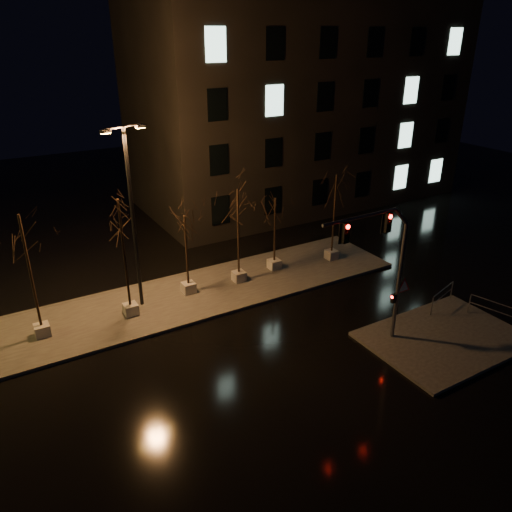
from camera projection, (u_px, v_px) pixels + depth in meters
ground at (263, 349)px, 21.93m from camera, size 90.00×90.00×0.00m
median at (205, 292)px, 26.62m from camera, size 22.00×5.00×0.15m
sidewalk_corner at (444, 338)px, 22.59m from camera, size 7.00×5.00×0.15m
building at (298, 105)px, 39.46m from camera, size 25.00×12.00×15.00m
tree_0 at (24, 243)px, 20.82m from camera, size 1.80×1.80×5.98m
tree_1 at (121, 226)px, 22.50m from camera, size 1.80×1.80×6.04m
tree_2 at (185, 233)px, 25.07m from camera, size 1.80×1.80×4.41m
tree_3 at (238, 211)px, 25.98m from camera, size 1.80×1.80×5.40m
tree_4 at (275, 214)px, 27.72m from camera, size 1.80×1.80×4.40m
tree_5 at (335, 194)px, 28.66m from camera, size 1.80×1.80×5.38m
traffic_signal_mast at (385, 258)px, 20.47m from camera, size 5.13×0.22×6.26m
streetlight_main at (132, 208)px, 23.19m from camera, size 2.18×0.91×8.89m
guard_rail_a at (443, 295)px, 24.81m from camera, size 2.22×0.70×1.00m
guard_rail_b at (492, 308)px, 23.58m from camera, size 0.63×2.10×1.03m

